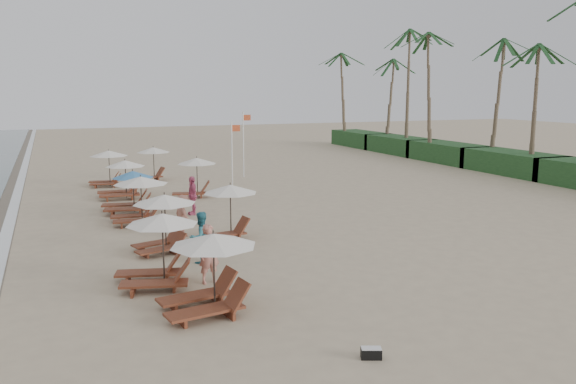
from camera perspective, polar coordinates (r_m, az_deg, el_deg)
name	(u,v)px	position (r m, az deg, el deg)	size (l,w,h in m)	color
ground	(330,257)	(21.60, 4.16, -6.36)	(160.00, 160.00, 0.00)	tan
foam_line	(9,226)	(29.25, -25.54, -2.97)	(0.50, 140.00, 0.02)	white
shrub_hedge	(513,163)	(45.80, 21.05, 2.68)	(3.20, 53.00, 1.60)	#193D1C
palm_row	(511,35)	(46.26, 20.90, 14.08)	(7.00, 52.00, 12.30)	brown
lounger_station_0	(205,274)	(16.27, -8.10, -7.94)	(2.80, 2.40, 2.21)	brown
lounger_station_1	(155,252)	(18.68, -12.82, -5.72)	(2.68, 2.42, 2.29)	brown
lounger_station_2	(161,220)	(22.48, -12.28, -2.64)	(2.51, 2.36, 2.19)	brown
lounger_station_3	(137,199)	(27.55, -14.52, -0.63)	(2.70, 2.46, 2.16)	brown
lounger_station_4	(127,194)	(30.21, -15.37, -0.21)	(2.69, 2.46, 2.07)	brown
lounger_station_5	(120,181)	(34.29, -16.00, 1.03)	(2.74, 2.20, 2.14)	brown
lounger_station_6	(106,167)	(38.82, -17.26, 2.38)	(2.56, 2.37, 2.27)	brown
inland_station_0	(227,206)	(23.93, -5.99, -1.41)	(2.72, 2.24, 2.22)	brown
inland_station_1	(194,174)	(33.66, -9.15, 1.77)	(2.77, 2.24, 2.22)	brown
inland_station_2	(151,160)	(40.47, -13.20, 3.03)	(2.72, 2.24, 2.22)	brown
beachgoer_near	(209,254)	(18.70, -7.67, -5.98)	(0.69, 0.46, 1.90)	#B26F61
beachgoer_mid_a	(201,237)	(20.90, -8.49, -4.39)	(0.89, 0.70, 1.84)	teal
beachgoer_mid_b	(183,216)	(24.78, -10.14, -2.28)	(1.13, 0.65, 1.75)	#955C4C
beachgoer_far_a	(192,195)	(29.00, -9.29, -0.33)	(1.11, 0.46, 1.90)	#BD4B6F
duffel_bag	(371,353)	(13.95, 8.10, -15.25)	(0.53, 0.40, 0.26)	black
flag_pole_near	(232,151)	(37.00, -5.42, 4.03)	(0.59, 0.08, 4.08)	silver
flag_pole_far	(244,141)	(40.99, -4.32, 4.96)	(0.60, 0.08, 4.54)	silver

